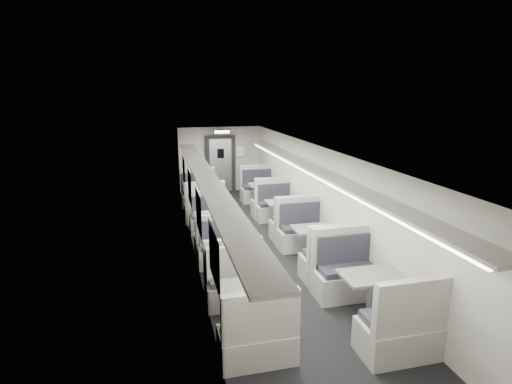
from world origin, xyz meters
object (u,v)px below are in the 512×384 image
booth_left_a (201,200)px  booth_right_a (264,196)px  booth_right_b (283,215)px  vestibule_door (221,164)px  exit_sign (222,132)px  passenger (206,190)px  booth_right_d (370,297)px  booth_left_b (212,228)px  booth_left_c (227,263)px  booth_left_d (245,306)px  booth_right_c (314,244)px

booth_left_a → booth_right_a: (2.00, 0.04, 0.00)m
booth_right_b → vestibule_door: (-1.00, 4.53, 0.64)m
booth_right_a → exit_sign: size_ratio=3.69×
passenger → vestibule_door: (0.88, 2.91, 0.23)m
booth_right_d → exit_sign: exit_sign is taller
exit_sign → passenger: bearing=-110.1°
booth_right_d → exit_sign: size_ratio=3.81×
booth_right_d → passenger: (-1.88, 6.29, 0.38)m
vestibule_door → exit_sign: exit_sign is taller
booth_left_b → booth_right_d: booth_right_d is taller
booth_left_c → vestibule_door: (1.00, 7.21, 0.68)m
booth_right_d → passenger: bearing=106.7°
booth_left_c → exit_sign: 7.06m
booth_left_a → booth_left_c: booth_left_a is taller
exit_sign → booth_left_a: bearing=-116.0°
booth_left_c → booth_right_a: (2.00, 4.70, 0.05)m
booth_left_d → booth_right_d: 2.02m
booth_left_a → passenger: passenger is taller
booth_left_b → vestibule_door: 5.18m
booth_right_c → exit_sign: size_ratio=3.67×
booth_right_d → vestibule_door: 9.27m
booth_right_c → passenger: (-1.88, 3.89, 0.40)m
booth_left_a → exit_sign: size_ratio=3.67×
booth_right_a → passenger: bearing=-167.9°
booth_left_d → booth_right_b: bearing=65.5°
booth_right_b → exit_sign: exit_sign is taller
booth_right_c → passenger: size_ratio=1.41×
booth_left_a → booth_right_c: 4.70m
booth_left_d → booth_right_b: size_ratio=0.96×
booth_left_d → booth_left_b: bearing=90.0°
booth_left_c → booth_right_b: booth_right_b is taller
booth_left_b → booth_right_d: size_ratio=0.85×
booth_left_c → passenger: 4.32m
booth_right_a → booth_right_d: bearing=-90.0°
booth_left_a → booth_left_b: (0.00, -2.50, -0.05)m
booth_right_b → vestibule_door: vestibule_door is taller
booth_left_c → booth_right_b: bearing=53.2°
booth_left_d → booth_right_a: size_ratio=0.93×
booth_left_a → passenger: bearing=-72.4°
booth_right_b → booth_right_d: (0.00, -4.66, 0.03)m
booth_right_c → vestibule_door: 6.90m
booth_left_a → booth_right_c: (2.00, -4.25, -0.00)m
booth_right_a → booth_left_b: bearing=-128.3°
booth_right_c → booth_left_a: bearing=115.2°
exit_sign → booth_right_c: bearing=-81.0°
vestibule_door → exit_sign: 1.33m
booth_left_c → booth_left_d: size_ratio=0.95×
vestibule_door → booth_left_d: bearing=-96.4°
booth_left_b → booth_right_b: booth_right_b is taller
booth_left_c → booth_right_c: (2.00, 0.41, 0.04)m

